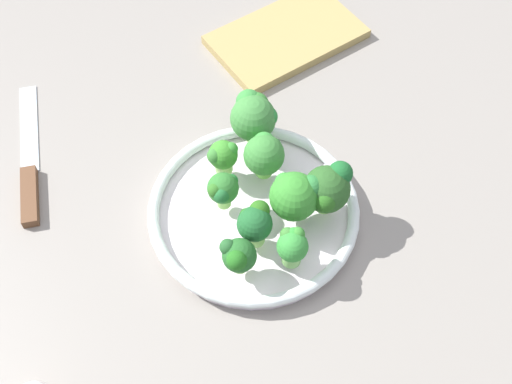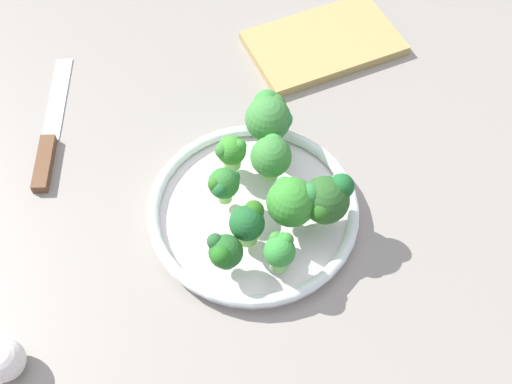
% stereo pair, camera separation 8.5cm
% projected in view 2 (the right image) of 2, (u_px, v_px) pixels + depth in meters
% --- Properties ---
extents(ground_plane, '(1.30, 1.30, 0.03)m').
position_uv_depth(ground_plane, '(242.00, 206.00, 0.92)').
color(ground_plane, gray).
extents(bowl, '(0.29, 0.29, 0.03)m').
position_uv_depth(bowl, '(256.00, 210.00, 0.88)').
color(bowl, white).
rests_on(bowl, ground_plane).
extents(broccoli_floret_0, '(0.06, 0.06, 0.07)m').
position_uv_depth(broccoli_floret_0, '(273.00, 156.00, 0.87)').
color(broccoli_floret_0, '#75C14D').
rests_on(broccoli_floret_0, bowl).
extents(broccoli_floret_1, '(0.05, 0.04, 0.05)m').
position_uv_depth(broccoli_floret_1, '(231.00, 152.00, 0.88)').
color(broccoli_floret_1, '#8AC05F').
rests_on(broccoli_floret_1, bowl).
extents(broccoli_floret_2, '(0.05, 0.05, 0.06)m').
position_uv_depth(broccoli_floret_2, '(224.00, 252.00, 0.79)').
color(broccoli_floret_2, '#95C867').
rests_on(broccoli_floret_2, bowl).
extents(broccoli_floret_3, '(0.04, 0.04, 0.06)m').
position_uv_depth(broccoli_floret_3, '(280.00, 251.00, 0.79)').
color(broccoli_floret_3, '#77B75C').
rests_on(broccoli_floret_3, bowl).
extents(broccoli_floret_4, '(0.07, 0.07, 0.08)m').
position_uv_depth(broccoli_floret_4, '(269.00, 116.00, 0.90)').
color(broccoli_floret_4, '#87B253').
rests_on(broccoli_floret_4, bowl).
extents(broccoli_floret_5, '(0.07, 0.06, 0.07)m').
position_uv_depth(broccoli_floret_5, '(327.00, 200.00, 0.82)').
color(broccoli_floret_5, '#86CC5A').
rests_on(broccoli_floret_5, bowl).
extents(broccoli_floret_6, '(0.05, 0.05, 0.06)m').
position_uv_depth(broccoli_floret_6, '(248.00, 222.00, 0.81)').
color(broccoli_floret_6, '#8DC960').
rests_on(broccoli_floret_6, bowl).
extents(broccoli_floret_7, '(0.05, 0.04, 0.06)m').
position_uv_depth(broccoli_floret_7, '(223.00, 183.00, 0.85)').
color(broccoli_floret_7, '#8FD05F').
rests_on(broccoli_floret_7, bowl).
extents(broccoli_floret_8, '(0.07, 0.07, 0.08)m').
position_uv_depth(broccoli_floret_8, '(293.00, 201.00, 0.82)').
color(broccoli_floret_8, '#85C05C').
rests_on(broccoli_floret_8, bowl).
extents(knife, '(0.16, 0.24, 0.01)m').
position_uv_depth(knife, '(49.00, 138.00, 0.96)').
color(knife, silver).
rests_on(knife, ground_plane).
extents(cutting_board, '(0.27, 0.19, 0.02)m').
position_uv_depth(cutting_board, '(324.00, 43.00, 1.07)').
color(cutting_board, tan).
rests_on(cutting_board, ground_plane).
extents(garlic_bulb, '(0.05, 0.05, 0.05)m').
position_uv_depth(garlic_bulb, '(4.00, 360.00, 0.75)').
color(garlic_bulb, silver).
rests_on(garlic_bulb, ground_plane).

